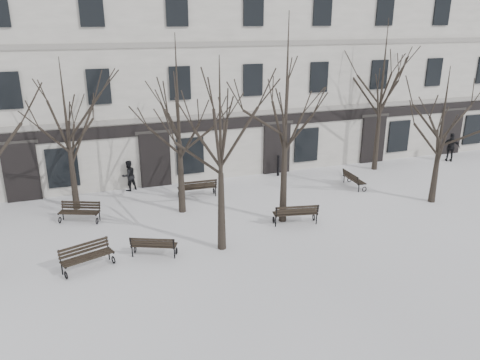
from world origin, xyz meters
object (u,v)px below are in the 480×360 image
tree_3 (443,120)px  bench_2 (296,213)px  bench_0 (87,256)px  bench_5 (353,179)px  bench_4 (197,187)px  tree_1 (220,134)px  bench_1 (154,245)px  tree_2 (286,96)px  bench_3 (80,211)px

tree_3 → bench_2: size_ratio=3.24×
bench_0 → bench_5: (13.72, 4.32, -0.05)m
bench_4 → bench_5: size_ratio=1.15×
tree_1 → bench_5: tree_1 is taller
tree_1 → bench_0: (-5.01, 0.12, -4.09)m
bench_4 → bench_2: bearing=127.0°
bench_1 → bench_5: 12.07m
tree_3 → bench_0: tree_3 is taller
tree_2 → bench_3: (-8.48, 2.91, -5.03)m
bench_1 → bench_3: bench_3 is taller
bench_1 → bench_2: (6.31, 0.88, 0.06)m
tree_1 → bench_1: size_ratio=4.13×
bench_4 → bench_1: bearing=62.8°
bench_3 → bench_5: size_ratio=1.09×
bench_3 → bench_5: bearing=22.3°
tree_3 → bench_5: tree_3 is taller
bench_5 → bench_2: bearing=126.7°
tree_3 → bench_5: size_ratio=3.86×
bench_2 → bench_3: bearing=-10.5°
tree_2 → tree_3: 8.01m
tree_2 → bench_0: tree_2 is taller
bench_2 → bench_1: bearing=18.8°
bench_5 → tree_3: bearing=-138.2°
bench_0 → bench_1: bearing=-16.8°
bench_1 → tree_2: bearing=-142.8°
bench_5 → bench_3: bearing=92.5°
tree_3 → bench_0: bearing=-175.7°
bench_0 → bench_5: 14.38m
tree_1 → bench_0: size_ratio=3.81×
bench_0 → bench_4: bearing=26.0°
tree_1 → bench_0: bearing=178.7°
bench_0 → bench_3: size_ratio=1.05×
tree_3 → tree_2: bearing=177.7°
tree_2 → bench_2: tree_2 is taller
bench_2 → bench_3: 9.49m
tree_1 → bench_4: bearing=85.0°
bench_4 → bench_5: bearing=173.4°
tree_3 → bench_4: tree_3 is taller
tree_1 → bench_2: size_ratio=3.66×
tree_2 → bench_3: bearing=161.1°
tree_2 → bench_1: size_ratio=4.96×
bench_1 → bench_2: 6.37m
tree_1 → bench_1: 4.88m
tree_1 → bench_4: (0.51, 5.73, -4.06)m
bench_1 → bench_3: (-2.53, 4.33, 0.02)m
tree_1 → bench_1: (-2.60, 0.23, -4.12)m
bench_1 → bench_5: (11.32, 4.21, -0.01)m
bench_3 → tree_1: bearing=-18.8°
tree_2 → tree_3: bearing=-2.3°
bench_0 → bench_4: bench_4 is taller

